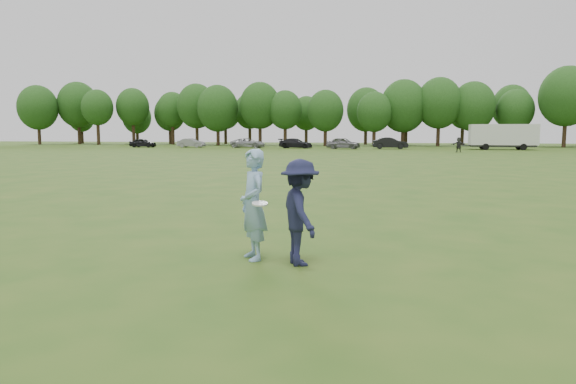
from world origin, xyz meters
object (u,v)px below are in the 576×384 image
Objects in this scene: player_far_d at (459,145)px; car_d at (296,143)px; car_a at (143,143)px; cargo_trailer at (503,136)px; car_b at (191,143)px; car_f at (390,143)px; car_c at (248,143)px; car_e at (343,143)px; thrower at (253,205)px; defender at (300,212)px.

player_far_d reaches higher than car_d.
car_a is 0.43× the size of cargo_trailer.
car_f reaches higher than car_b.
car_c is (8.38, 0.39, 0.03)m from car_b.
car_a is 22.55m from car_d.
car_a is at bearing 95.09° from car_e.
thrower is 1.09× the size of defender.
car_e and car_f have the same top height.
car_b is at bearing 168.90° from thrower.
car_d is at bearing -93.84° from car_c.
cargo_trailer reaches higher than defender.
player_far_d is 0.34× the size of car_c.
defender is at bearing -84.56° from player_far_d.
player_far_d is at bearing 135.26° from thrower.
car_b is at bearing -3.00° from defender.
thrower is 0.44× the size of car_e.
player_far_d is 16.12m from car_e.
car_e reaches higher than car_a.
car_b is 0.89× the size of car_e.
cargo_trailer is at bearing -92.14° from car_c.
car_c is at bearing 87.82° from car_e.
cargo_trailer reaches higher than car_d.
defender is 0.36× the size of car_c.
car_b is at bearing 83.20° from car_f.
car_d is 12.85m from car_f.
thrower is at bearing 50.45° from defender.
car_b is 15.34m from car_d.
car_a is 49.28m from cargo_trailer.
thrower is at bearing -149.16° from car_a.
thrower is at bearing -85.55° from player_far_d.
car_a is 0.84× the size of car_f.
car_b is at bearing 94.42° from car_d.
car_f is at bearing -88.06° from car_b.
car_d is at bearing -86.72° from car_b.
car_c is at bearing -83.74° from car_b.
cargo_trailer is (6.41, 9.69, 0.94)m from player_far_d.
thrower is 0.42× the size of car_f.
car_c is (-17.93, 61.75, -0.29)m from thrower.
defender reaches higher than player_far_d.
player_far_d is 29.40m from car_c.
player_far_d reaches higher than car_f.
car_a is at bearing 179.91° from cargo_trailer.
car_e reaches higher than car_c.
player_far_d is at bearing -111.88° from car_c.
cargo_trailer is at bearing -95.54° from car_f.
car_d is (-20.32, 10.50, -0.16)m from player_far_d.
defender reaches higher than car_e.
defender is 1.08× the size of player_far_d.
car_f is (19.78, -1.19, 0.08)m from car_c.
car_c is (-27.27, 10.97, -0.15)m from player_far_d.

